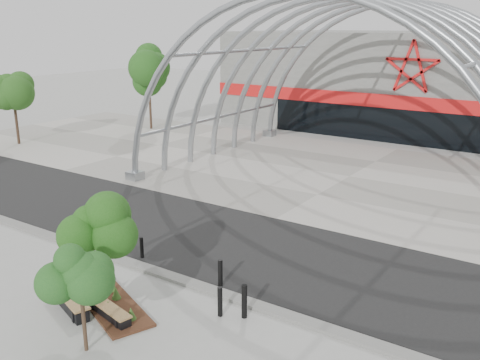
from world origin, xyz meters
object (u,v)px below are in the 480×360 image
(bench_0, at_px, (70,302))
(bollard_2, at_px, (220,273))
(street_tree_1, at_px, (79,273))
(street_tree_0, at_px, (100,235))
(bench_1, at_px, (109,312))

(bench_0, distance_m, bollard_2, 4.92)
(street_tree_1, relative_size, bollard_2, 3.26)
(street_tree_1, distance_m, bollard_2, 5.46)
(street_tree_1, xyz_separation_m, bench_0, (-2.17, 1.21, -2.09))
(street_tree_0, bearing_deg, bench_1, -29.35)
(bench_0, xyz_separation_m, bench_1, (1.45, 0.29, -0.03))
(street_tree_0, height_order, bench_0, street_tree_0)
(bench_0, bearing_deg, bollard_2, 51.83)
(bench_1, xyz_separation_m, bollard_2, (1.59, 3.57, 0.29))
(bench_1, bearing_deg, street_tree_0, 150.65)
(street_tree_0, distance_m, bench_1, 2.39)
(street_tree_0, distance_m, bench_0, 2.57)
(street_tree_1, height_order, bollard_2, street_tree_1)
(street_tree_0, height_order, street_tree_1, street_tree_0)
(street_tree_1, relative_size, bench_1, 1.59)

